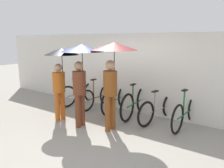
{
  "coord_description": "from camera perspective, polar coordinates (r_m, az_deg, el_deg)",
  "views": [
    {
      "loc": [
        3.16,
        -3.56,
        2.14
      ],
      "look_at": [
        0.0,
        1.02,
        1.0
      ],
      "focal_mm": 35.0,
      "sensor_mm": 36.0,
      "label": 1
    }
  ],
  "objects": [
    {
      "name": "ground_plane",
      "position": [
        5.22,
        -6.52,
        -12.7
      ],
      "size": [
        30.0,
        30.0,
        0.0
      ],
      "primitive_type": "plane",
      "color": "gray"
    },
    {
      "name": "back_wall",
      "position": [
        6.54,
        5.28,
        2.88
      ],
      "size": [
        11.5,
        0.12,
        2.32
      ],
      "color": "silver",
      "rests_on": "ground"
    },
    {
      "name": "parked_bicycle_0",
      "position": [
        7.39,
        -8.3,
        -2.44
      ],
      "size": [
        0.51,
        1.68,
        1.03
      ],
      "rotation": [
        0.0,
        0.0,
        1.38
      ],
      "color": "black",
      "rests_on": "ground"
    },
    {
      "name": "parked_bicycle_1",
      "position": [
        6.98,
        -3.87,
        -3.29
      ],
      "size": [
        0.44,
        1.62,
        1.0
      ],
      "rotation": [
        0.0,
        0.0,
        1.53
      ],
      "color": "black",
      "rests_on": "ground"
    },
    {
      "name": "parked_bicycle_2",
      "position": [
        6.61,
        1.15,
        -3.89
      ],
      "size": [
        0.44,
        1.7,
        1.02
      ],
      "rotation": [
        0.0,
        0.0,
        1.65
      ],
      "color": "black",
      "rests_on": "ground"
    },
    {
      "name": "parked_bicycle_3",
      "position": [
        6.19,
        6.15,
        -4.82
      ],
      "size": [
        0.44,
        1.77,
        1.11
      ],
      "rotation": [
        0.0,
        0.0,
        1.63
      ],
      "color": "black",
      "rests_on": "ground"
    },
    {
      "name": "parked_bicycle_4",
      "position": [
        5.91,
        12.1,
        -6.32
      ],
      "size": [
        0.53,
        1.72,
        1.05
      ],
      "rotation": [
        0.0,
        0.0,
        1.37
      ],
      "color": "black",
      "rests_on": "ground"
    },
    {
      "name": "parked_bicycle_5",
      "position": [
        5.73,
        18.77,
        -6.98
      ],
      "size": [
        0.44,
        1.77,
        1.11
      ],
      "rotation": [
        0.0,
        0.0,
        1.51
      ],
      "color": "black",
      "rests_on": "ground"
    },
    {
      "name": "pedestrian_leading",
      "position": [
        5.88,
        -13.26,
        4.8
      ],
      "size": [
        0.9,
        0.9,
        1.93
      ],
      "rotation": [
        0.0,
        0.0,
        -0.06
      ],
      "color": "#B25619",
      "rests_on": "ground"
    },
    {
      "name": "pedestrian_center",
      "position": [
        5.33,
        -8.05,
        5.92
      ],
      "size": [
        1.07,
        1.07,
        2.03
      ],
      "rotation": [
        0.0,
        0.0,
        0.06
      ],
      "color": "brown",
      "rests_on": "ground"
    },
    {
      "name": "pedestrian_trailing",
      "position": [
        5.03,
        0.25,
        6.21
      ],
      "size": [
        1.09,
        1.09,
        2.08
      ],
      "rotation": [
        0.0,
        0.0,
        -0.14
      ],
      "color": "brown",
      "rests_on": "ground"
    }
  ]
}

